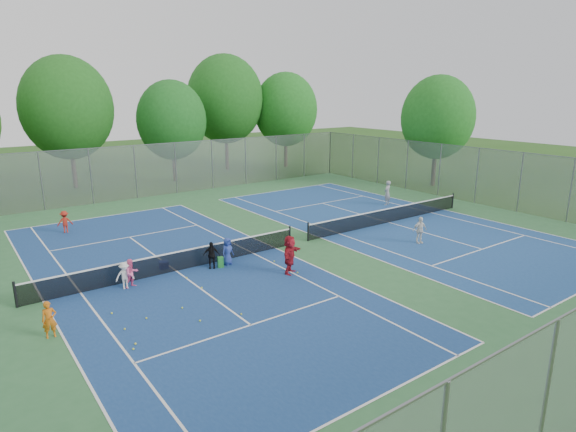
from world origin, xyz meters
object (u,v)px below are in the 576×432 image
Objects in this scene: ball_crate at (164,265)px; ball_hopper at (221,262)px; instructor at (387,193)px; net_left at (176,262)px; net_right at (389,216)px.

ball_hopper reaches higher than ball_crate.
net_left is at bearing -6.74° from instructor.
net_left reaches higher than ball_crate.
net_right is (14.00, 0.00, 0.00)m from net_left.
instructor reaches higher than net_right.
net_left is 25.54× the size of ball_hopper.
instructor reaches higher than net_left.
ball_crate is 0.79× the size of ball_hopper.
ball_crate is 2.61m from ball_hopper.
ball_crate is at bearing 177.22° from net_right.
instructor is at bearing 8.51° from ball_crate.
ball_hopper is at bearing -2.88° from instructor.
net_left is 32.42× the size of ball_crate.
net_right is 4.82m from instructor.
ball_hopper is at bearing -33.53° from ball_crate.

